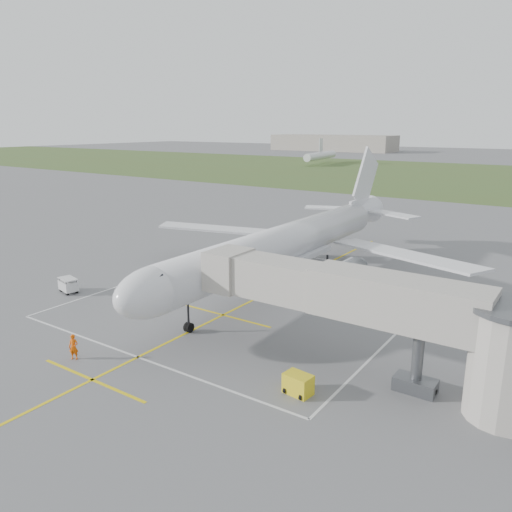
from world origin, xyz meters
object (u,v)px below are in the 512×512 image
Objects in this scene: ramp_worker_nose at (74,347)px; ramp_worker_wing at (255,265)px; baggage_cart at (68,285)px; airliner at (286,243)px; jet_bridge at (385,313)px; gpu_unit at (298,384)px.

ramp_worker_wing is (-1.49, 25.01, -0.02)m from ramp_worker_nose.
baggage_cart is 1.29× the size of ramp_worker_wing.
airliner reaches higher than jet_bridge.
jet_bridge is at bearing 14.33° from baggage_cart.
ramp_worker_wing is (-17.05, 20.14, 0.28)m from gpu_unit.
airliner reaches higher than ramp_worker_wing.
airliner is 19.72× the size of baggage_cart.
airliner reaches higher than ramp_worker_nose.
gpu_unit is 28.89m from baggage_cart.
airliner is 22.50m from gpu_unit.
ramp_worker_nose is at bearing -154.31° from jet_bridge.
jet_bridge is at bearing 56.89° from gpu_unit.
jet_bridge is at bearing -2.10° from ramp_worker_nose.
baggage_cart reaches higher than gpu_unit.
jet_bridge reaches higher than ramp_worker_wing.
ramp_worker_nose reaches higher than gpu_unit.
ramp_worker_wing is (11.56, 16.09, 0.16)m from baggage_cart.
baggage_cart is at bearing -179.41° from jet_bridge.
baggage_cart is at bearing -138.64° from airliner.
jet_bridge is (15.72, -14.25, 0.35)m from airliner.
ramp_worker_nose is (-19.24, -9.25, -3.81)m from jet_bridge.
ramp_worker_nose reaches higher than ramp_worker_wing.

